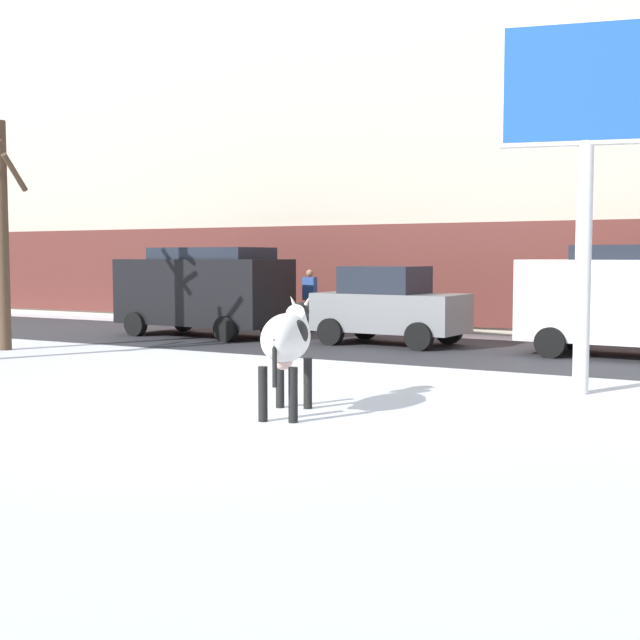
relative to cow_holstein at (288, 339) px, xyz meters
The scene contains 10 objects.
ground_plane 1.67m from the cow_holstein, 152.05° to the right, with size 120.00×120.00×0.00m, color white.
road_strip 8.31m from the cow_holstein, 98.21° to the left, with size 60.00×5.60×0.01m, color #333338.
building_facade 16.23m from the cow_holstein, 94.42° to the left, with size 44.00×6.10×13.00m.
cow_holstein is the anchor object (origin of this frame).
billboard 5.73m from the cow_holstein, 49.28° to the left, with size 2.50×0.78×5.56m.
car_black_van 11.22m from the cow_holstein, 132.35° to the left, with size 4.69×2.29×2.32m.
car_grey_hatchback 9.02m from the cow_holstein, 105.57° to the left, with size 3.58×2.06×1.86m.
car_white_van 9.29m from the cow_holstein, 70.25° to the left, with size 4.69×2.29×2.32m.
pedestrian_by_cars 12.22m from the cow_holstein, 118.14° to the left, with size 0.36×0.24×1.73m.
bare_tree_left_lot 10.27m from the cow_holstein, 159.83° to the left, with size 1.30×1.29×5.07m.
Camera 1 is at (6.81, -8.75, 2.08)m, focal length 46.83 mm.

